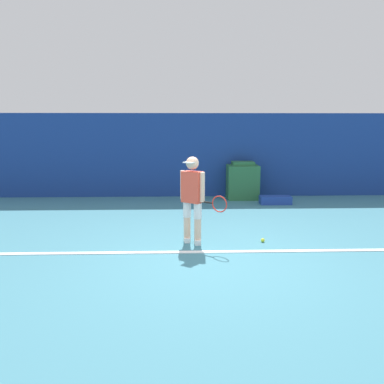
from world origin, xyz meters
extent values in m
plane|color=teal|center=(0.00, 0.00, 0.00)|extent=(24.00, 24.00, 0.00)
cube|color=navy|center=(0.00, 5.16, 1.16)|extent=(24.00, 0.10, 2.33)
cube|color=white|center=(0.00, 0.41, 0.01)|extent=(21.60, 0.10, 0.01)
cylinder|color=beige|center=(-0.36, 0.99, 0.22)|extent=(0.12, 0.12, 0.45)
cylinder|color=white|center=(-0.36, 0.99, 0.58)|extent=(0.14, 0.14, 0.27)
cube|color=white|center=(-0.36, 0.99, 0.04)|extent=(0.10, 0.24, 0.08)
cylinder|color=beige|center=(-0.18, 0.86, 0.22)|extent=(0.12, 0.12, 0.45)
cylinder|color=white|center=(-0.18, 0.86, 0.58)|extent=(0.14, 0.14, 0.27)
cube|color=white|center=(-0.18, 0.86, 0.04)|extent=(0.10, 0.24, 0.08)
cube|color=#E54C38|center=(-0.27, 0.93, 0.99)|extent=(0.39, 0.36, 0.53)
sphere|color=beige|center=(-0.27, 0.93, 1.39)|extent=(0.22, 0.22, 0.22)
cube|color=white|center=(-0.33, 0.84, 1.41)|extent=(0.22, 0.20, 0.02)
cylinder|color=beige|center=(-0.44, 1.04, 1.00)|extent=(0.09, 0.09, 0.50)
cylinder|color=beige|center=(-0.11, 0.81, 1.00)|extent=(0.09, 0.09, 0.50)
cylinder|color=black|center=(-0.03, 0.75, 0.75)|extent=(0.18, 0.14, 0.03)
torus|color=red|center=(0.16, 0.62, 0.75)|extent=(0.24, 0.18, 0.28)
sphere|color=#D1E533|center=(0.96, 0.91, 0.03)|extent=(0.07, 0.07, 0.07)
cube|color=#28663D|center=(1.23, 4.74, 0.46)|extent=(0.84, 0.63, 0.93)
cube|color=#28663D|center=(1.23, 4.74, 0.98)|extent=(0.59, 0.44, 0.10)
cube|color=#1E3D99|center=(1.97, 4.02, 0.10)|extent=(0.80, 0.33, 0.21)
camera|label=1|loc=(-0.48, -5.35, 2.06)|focal=35.00mm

